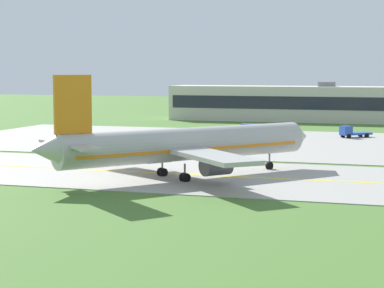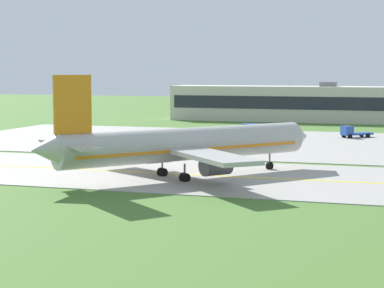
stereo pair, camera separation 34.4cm
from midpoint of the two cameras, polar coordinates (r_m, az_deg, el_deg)
ground_plane at (r=90.08m, az=0.62°, el=-2.53°), size 500.00×500.00×0.00m
taxiway_strip at (r=90.08m, az=0.62°, el=-2.50°), size 240.00×28.00×0.10m
apron_pad at (r=128.89m, az=10.38°, el=-0.04°), size 140.00×52.00×0.10m
taxiway_centreline at (r=90.07m, az=0.62°, el=-2.47°), size 220.00×0.60×0.01m
airplane_lead at (r=87.43m, az=-0.55°, el=-0.06°), size 29.46×33.03×12.70m
service_truck_baggage at (r=142.47m, az=12.70°, el=0.93°), size 6.21×5.70×2.59m
service_truck_fuel at (r=141.60m, az=5.26°, el=1.17°), size 6.17×2.81×2.60m
terminal_building at (r=187.23m, az=7.29°, el=3.22°), size 57.73×11.91×10.17m
traffic_cone_near_edge at (r=106.04m, az=-4.40°, el=-1.10°), size 0.44×0.44×0.60m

